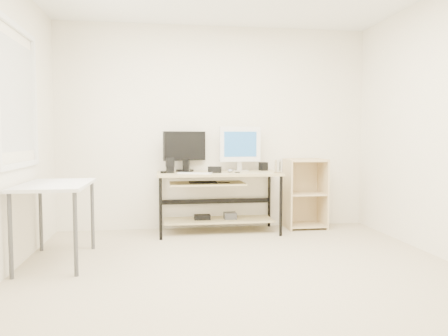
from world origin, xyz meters
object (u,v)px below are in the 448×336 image
side_table (55,192)px  white_imac (240,145)px  black_monitor (185,149)px  audio_controller (186,166)px  desk (217,189)px  shelf_unit (304,193)px

side_table → white_imac: 2.37m
black_monitor → side_table: bearing=-153.4°
side_table → audio_controller: size_ratio=6.11×
desk → white_imac: size_ratio=2.65×
side_table → white_imac: size_ratio=1.77×
white_imac → desk: bearing=-156.6°
desk → white_imac: white_imac is taller
shelf_unit → audio_controller: (-1.55, -0.12, 0.38)m
shelf_unit → white_imac: white_imac is taller
desk → white_imac: (0.32, 0.17, 0.54)m
desk → audio_controller: size_ratio=9.16×
side_table → shelf_unit: shelf_unit is taller
desk → side_table: same height
side_table → desk: bearing=32.7°
shelf_unit → desk: bearing=-172.2°
desk → black_monitor: bearing=151.8°
side_table → shelf_unit: 3.09m
black_monitor → audio_controller: size_ratio=3.30×
shelf_unit → white_imac: (-0.85, 0.01, 0.62)m
desk → shelf_unit: size_ratio=1.67×
black_monitor → shelf_unit: bearing=-19.8°
black_monitor → white_imac: (0.70, -0.03, 0.04)m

